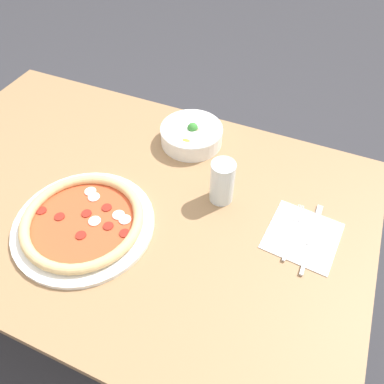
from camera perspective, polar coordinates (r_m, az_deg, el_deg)
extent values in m
plane|color=#333338|center=(1.64, -6.95, -17.25)|extent=(8.00, 8.00, 0.00)
cube|color=#99724C|center=(1.05, -10.45, -1.08)|extent=(1.32, 0.84, 0.03)
cylinder|color=olive|center=(1.78, -19.56, 5.11)|extent=(0.06, 0.06, 0.69)
cylinder|color=olive|center=(1.46, 19.92, -7.60)|extent=(0.06, 0.06, 0.69)
cylinder|color=white|center=(0.99, -16.13, -4.78)|extent=(0.36, 0.36, 0.01)
torus|color=#DBB77A|center=(0.98, -16.36, -4.10)|extent=(0.31, 0.31, 0.03)
cylinder|color=#D14C28|center=(0.98, -16.24, -4.46)|extent=(0.27, 0.27, 0.01)
cylinder|color=maroon|center=(0.99, -15.78, -3.17)|extent=(0.03, 0.03, 0.00)
cylinder|color=maroon|center=(0.99, -12.87, -2.33)|extent=(0.03, 0.03, 0.00)
cylinder|color=maroon|center=(0.93, -10.23, -6.19)|extent=(0.03, 0.03, 0.00)
cylinder|color=maroon|center=(1.01, -19.53, -3.56)|extent=(0.03, 0.03, 0.00)
cylinder|color=maroon|center=(0.95, -16.59, -6.33)|extent=(0.03, 0.03, 0.00)
cylinder|color=maroon|center=(0.95, -12.64, -5.08)|extent=(0.03, 0.03, 0.00)
cylinder|color=maroon|center=(1.04, -21.97, -2.64)|extent=(0.03, 0.03, 0.00)
ellipsoid|color=silver|center=(0.96, -10.20, -4.13)|extent=(0.03, 0.03, 0.01)
ellipsoid|color=silver|center=(0.97, -11.15, -3.43)|extent=(0.03, 0.03, 0.01)
ellipsoid|color=silver|center=(0.97, -14.64, -4.27)|extent=(0.03, 0.03, 0.01)
ellipsoid|color=silver|center=(1.02, -14.73, -0.72)|extent=(0.03, 0.03, 0.01)
ellipsoid|color=silver|center=(1.04, -15.24, 0.11)|extent=(0.03, 0.03, 0.01)
cylinder|color=white|center=(1.16, -0.07, 8.67)|extent=(0.19, 0.19, 0.06)
torus|color=white|center=(1.15, -0.07, 9.54)|extent=(0.19, 0.19, 0.01)
ellipsoid|color=tan|center=(1.11, -1.05, 7.83)|extent=(0.04, 0.04, 0.02)
ellipsoid|color=#998466|center=(1.14, 0.55, 9.30)|extent=(0.04, 0.03, 0.02)
ellipsoid|color=tan|center=(1.14, 2.42, 8.86)|extent=(0.04, 0.04, 0.02)
ellipsoid|color=tan|center=(1.16, -1.90, 9.51)|extent=(0.04, 0.04, 0.02)
sphere|color=#388433|center=(1.14, 0.11, 9.75)|extent=(0.03, 0.03, 0.03)
ellipsoid|color=yellow|center=(1.10, -0.88, 7.62)|extent=(0.04, 0.02, 0.02)
cube|color=white|center=(0.98, 16.50, -6.41)|extent=(0.18, 0.18, 0.00)
cube|color=silver|center=(0.96, 14.72, -7.08)|extent=(0.01, 0.13, 0.00)
cube|color=silver|center=(1.01, 16.32, -3.21)|extent=(0.00, 0.06, 0.00)
cube|color=silver|center=(1.01, 16.09, -3.14)|extent=(0.00, 0.06, 0.00)
cube|color=silver|center=(1.01, 15.86, -3.07)|extent=(0.00, 0.06, 0.00)
cube|color=silver|center=(1.01, 15.63, -2.99)|extent=(0.00, 0.06, 0.00)
cube|color=silver|center=(0.93, 16.88, -9.80)|extent=(0.01, 0.09, 0.01)
cube|color=silver|center=(1.00, 18.27, -4.71)|extent=(0.02, 0.14, 0.00)
cylinder|color=silver|center=(0.97, 4.62, 1.55)|extent=(0.06, 0.06, 0.13)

